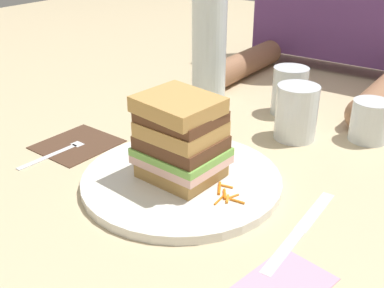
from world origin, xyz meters
TOP-DOWN VIEW (x-y plane):
  - ground_plane at (0.00, 0.00)m, footprint 3.00×3.00m
  - main_plate at (-0.00, -0.00)m, footprint 0.29×0.29m
  - sandwich at (-0.00, -0.00)m, footprint 0.12×0.11m
  - carrot_shred_0 at (-0.08, -0.01)m, footprint 0.02×0.01m
  - carrot_shred_1 at (-0.08, 0.01)m, footprint 0.01×0.02m
  - carrot_shred_2 at (-0.06, -0.00)m, footprint 0.03×0.02m
  - carrot_shred_3 at (-0.07, 0.02)m, footprint 0.02×0.02m
  - carrot_shred_4 at (-0.06, 0.01)m, footprint 0.02×0.02m
  - carrot_shred_5 at (-0.06, -0.01)m, footprint 0.01×0.03m
  - carrot_shred_6 at (0.08, -0.02)m, footprint 0.01×0.03m
  - carrot_shred_7 at (0.08, -0.01)m, footprint 0.02×0.02m
  - carrot_shred_8 at (0.07, 0.01)m, footprint 0.02×0.01m
  - carrot_shred_9 at (0.09, -0.01)m, footprint 0.01×0.02m
  - carrot_shred_10 at (0.10, -0.01)m, footprint 0.02×0.01m
  - carrot_shred_11 at (0.09, -0.02)m, footprint 0.01×0.02m
  - carrot_shred_12 at (0.06, -0.00)m, footprint 0.02×0.03m
  - napkin_dark at (-0.22, -0.00)m, footprint 0.12×0.13m
  - fork at (-0.22, -0.03)m, footprint 0.03×0.17m
  - knife at (0.19, -0.01)m, footprint 0.02×0.20m
  - juice_glass at (0.07, 0.24)m, footprint 0.07×0.07m
  - water_bottle at (-0.16, 0.31)m, footprint 0.07×0.07m
  - empty_tumbler_0 at (0.01, 0.34)m, footprint 0.07×0.07m
  - empty_tumbler_1 at (0.17, 0.31)m, footprint 0.06×0.06m
  - napkin_pink at (0.21, -0.10)m, footprint 0.09×0.11m

SIDE VIEW (x-z plane):
  - ground_plane at x=0.00m, z-range 0.00..0.00m
  - napkin_pink at x=0.21m, z-range 0.00..0.00m
  - napkin_dark at x=-0.22m, z-range 0.00..0.00m
  - knife at x=0.19m, z-range 0.00..0.00m
  - fork at x=-0.22m, z-range 0.00..0.01m
  - main_plate at x=0.00m, z-range 0.00..0.01m
  - carrot_shred_1 at x=-0.08m, z-range 0.01..0.02m
  - carrot_shred_5 at x=-0.06m, z-range 0.01..0.02m
  - carrot_shred_6 at x=0.08m, z-range 0.01..0.02m
  - carrot_shred_9 at x=0.09m, z-range 0.01..0.02m
  - carrot_shred_3 at x=-0.07m, z-range 0.01..0.02m
  - carrot_shred_2 at x=-0.06m, z-range 0.01..0.02m
  - carrot_shred_8 at x=0.07m, z-range 0.01..0.02m
  - carrot_shred_0 at x=-0.08m, z-range 0.01..0.02m
  - carrot_shred_10 at x=0.10m, z-range 0.01..0.02m
  - carrot_shred_11 at x=0.09m, z-range 0.01..0.02m
  - carrot_shred_12 at x=0.06m, z-range 0.01..0.02m
  - carrot_shred_7 at x=0.08m, z-range 0.01..0.02m
  - carrot_shred_4 at x=-0.06m, z-range 0.01..0.02m
  - empty_tumbler_1 at x=0.17m, z-range 0.00..0.07m
  - juice_glass at x=0.07m, z-range 0.00..0.09m
  - empty_tumbler_0 at x=0.01m, z-range 0.00..0.09m
  - sandwich at x=0.00m, z-range 0.01..0.14m
  - water_bottle at x=-0.16m, z-range -0.02..0.31m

